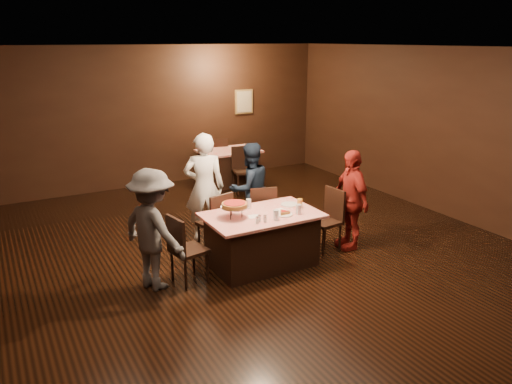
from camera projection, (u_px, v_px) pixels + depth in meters
room at (270, 119)px, 6.39m from camera, size 10.00×10.04×3.02m
main_table at (262, 239)px, 7.09m from camera, size 1.60×1.00×0.77m
back_table at (229, 167)px, 11.07m from camera, size 1.30×0.90×0.77m
chair_far_left at (214, 222)px, 7.51m from camera, size 0.51×0.51×0.95m
chair_far_right at (260, 213)px, 7.88m from camera, size 0.51×0.51×0.95m
chair_end_left at (189, 249)px, 6.56m from camera, size 0.49×0.49×0.95m
chair_end_right at (325, 220)px, 7.57m from camera, size 0.46×0.46×0.95m
chair_back_near at (244, 170)px, 10.46m from camera, size 0.50×0.50×0.95m
chair_back_far at (218, 158)px, 11.55m from camera, size 0.51×0.51×0.95m
diner_white_jacket at (204, 188)px, 7.84m from camera, size 0.75×0.62×1.75m
diner_navy_hoodie at (250, 189)px, 8.18m from camera, size 0.77×0.62×1.52m
diner_grey_knit at (153, 230)px, 6.33m from camera, size 0.95×1.18×1.59m
diner_red_shirt at (351, 200)px, 7.58m from camera, size 0.53×0.96×1.55m
pizza_stand at (235, 205)px, 6.78m from camera, size 0.38×0.38×0.22m
plate_with_slice at (284, 213)px, 6.93m from camera, size 0.25×0.25×0.06m
plate_empty at (289, 204)px, 7.35m from camera, size 0.25×0.25×0.01m
glass_front_left at (276, 215)px, 6.73m from camera, size 0.08×0.08×0.14m
glass_front_right at (299, 209)px, 6.95m from camera, size 0.08×0.08×0.14m
glass_amber at (300, 204)px, 7.19m from camera, size 0.08×0.08×0.14m
glass_back at (249, 204)px, 7.18m from camera, size 0.08×0.08×0.14m
condiments at (261, 219)px, 6.64m from camera, size 0.17×0.10×0.09m
napkin_center at (280, 210)px, 7.11m from camera, size 0.19×0.19×0.01m
napkin_left at (254, 217)px, 6.86m from camera, size 0.21×0.21×0.01m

